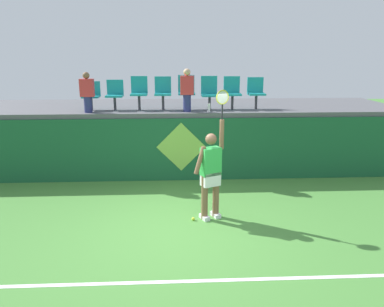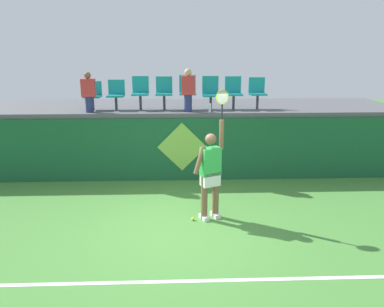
% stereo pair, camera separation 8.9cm
% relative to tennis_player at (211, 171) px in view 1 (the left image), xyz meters
% --- Properties ---
extents(ground_plane, '(40.00, 40.00, 0.00)m').
position_rel_tennis_player_xyz_m(ground_plane, '(-0.69, -0.59, -0.99)').
color(ground_plane, '#478438').
extents(court_back_wall, '(12.68, 0.20, 1.64)m').
position_rel_tennis_player_xyz_m(court_back_wall, '(-0.69, 2.45, -0.17)').
color(court_back_wall, '#195633').
rests_on(court_back_wall, ground_plane).
extents(spectator_platform, '(12.68, 3.07, 0.12)m').
position_rel_tennis_player_xyz_m(spectator_platform, '(-0.69, 3.93, 0.71)').
color(spectator_platform, '#56565B').
rests_on(spectator_platform, court_back_wall).
extents(court_baseline_stripe, '(11.41, 0.08, 0.01)m').
position_rel_tennis_player_xyz_m(court_baseline_stripe, '(-0.69, -2.18, -0.99)').
color(court_baseline_stripe, white).
rests_on(court_baseline_stripe, ground_plane).
extents(tennis_player, '(0.71, 0.39, 2.57)m').
position_rel_tennis_player_xyz_m(tennis_player, '(0.00, 0.00, 0.00)').
color(tennis_player, white).
rests_on(tennis_player, ground_plane).
extents(tennis_ball, '(0.07, 0.07, 0.07)m').
position_rel_tennis_player_xyz_m(tennis_ball, '(-0.35, -0.11, -0.96)').
color(tennis_ball, '#D1E533').
rests_on(tennis_ball, ground_plane).
extents(water_bottle, '(0.07, 0.07, 0.22)m').
position_rel_tennis_player_xyz_m(water_bottle, '(0.20, 2.58, 0.88)').
color(water_bottle, white).
rests_on(water_bottle, spectator_platform).
extents(stadium_chair_0, '(0.44, 0.42, 0.75)m').
position_rel_tennis_player_xyz_m(stadium_chair_0, '(-2.89, 3.16, 1.18)').
color(stadium_chair_0, '#38383D').
rests_on(stadium_chair_0, spectator_platform).
extents(stadium_chair_1, '(0.44, 0.42, 0.79)m').
position_rel_tennis_player_xyz_m(stadium_chair_1, '(-2.27, 3.16, 1.20)').
color(stadium_chair_1, '#38383D').
rests_on(stadium_chair_1, spectator_platform).
extents(stadium_chair_2, '(0.44, 0.42, 0.88)m').
position_rel_tennis_player_xyz_m(stadium_chair_2, '(-1.63, 3.17, 1.26)').
color(stadium_chair_2, '#38383D').
rests_on(stadium_chair_2, spectator_platform).
extents(stadium_chair_3, '(0.44, 0.42, 0.87)m').
position_rel_tennis_player_xyz_m(stadium_chair_3, '(-0.99, 3.17, 1.25)').
color(stadium_chair_3, '#38383D').
rests_on(stadium_chair_3, spectator_platform).
extents(stadium_chair_4, '(0.44, 0.42, 0.90)m').
position_rel_tennis_player_xyz_m(stadium_chair_4, '(-0.36, 3.17, 1.27)').
color(stadium_chair_4, '#38383D').
rests_on(stadium_chair_4, spectator_platform).
extents(stadium_chair_5, '(0.44, 0.42, 0.88)m').
position_rel_tennis_player_xyz_m(stadium_chair_5, '(0.26, 3.17, 1.24)').
color(stadium_chair_5, '#38383D').
rests_on(stadium_chair_5, spectator_platform).
extents(stadium_chair_6, '(0.44, 0.42, 0.87)m').
position_rel_tennis_player_xyz_m(stadium_chair_6, '(0.88, 3.17, 1.25)').
color(stadium_chair_6, '#38383D').
rests_on(stadium_chair_6, spectator_platform).
extents(stadium_chair_7, '(0.44, 0.42, 0.84)m').
position_rel_tennis_player_xyz_m(stadium_chair_7, '(1.53, 3.16, 1.24)').
color(stadium_chair_7, '#38383D').
rests_on(stadium_chair_7, spectator_platform).
extents(spectator_0, '(0.34, 0.20, 1.02)m').
position_rel_tennis_player_xyz_m(spectator_0, '(-2.89, 2.69, 1.29)').
color(spectator_0, navy).
rests_on(spectator_0, spectator_platform).
extents(spectator_1, '(0.34, 0.20, 1.10)m').
position_rel_tennis_player_xyz_m(spectator_1, '(-0.36, 2.70, 1.33)').
color(spectator_1, navy).
rests_on(spectator_1, spectator_platform).
extents(wall_signage_mount, '(1.27, 0.01, 1.54)m').
position_rel_tennis_player_xyz_m(wall_signage_mount, '(-0.53, 2.34, -0.99)').
color(wall_signage_mount, '#195633').
rests_on(wall_signage_mount, ground_plane).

